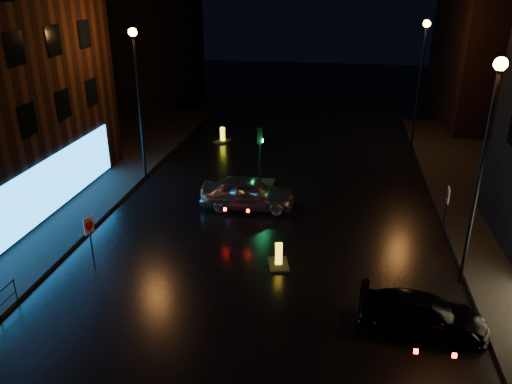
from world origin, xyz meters
The scene contains 13 objects.
ground centered at (0.00, 0.00, 0.00)m, with size 120.00×120.00×0.00m, color black.
building_far_left centered at (-16.00, 35.00, 7.00)m, with size 8.00×16.00×14.00m, color black.
building_far_right centered at (15.00, 32.00, 6.00)m, with size 8.00×14.00×12.00m, color black.
street_lamp_lfar centered at (-7.80, 14.00, 5.56)m, with size 0.44×0.44×8.37m.
street_lamp_rnear centered at (7.80, 6.00, 5.56)m, with size 0.44×0.44×8.37m.
street_lamp_rfar centered at (7.80, 22.00, 5.56)m, with size 0.44×0.44×8.37m.
traffic_signal centered at (-1.20, 14.00, 0.50)m, with size 1.40×2.40×3.45m.
silver_hatchback centered at (-1.39, 11.35, 0.80)m, with size 1.88×4.67×1.59m, color #919598.
dark_sedan centered at (5.97, 2.91, 0.60)m, with size 1.68×4.14×1.20m, color black.
bollard_near centered at (0.84, 6.04, 0.22)m, with size 1.03×1.32×1.02m.
bollard_far centered at (-5.14, 21.97, 0.23)m, with size 1.19×1.42×1.05m.
road_sign_left centered at (-6.51, 4.88, 1.60)m, with size 0.18×0.51×2.13m.
road_sign_right centered at (7.90, 10.33, 1.60)m, with size 0.09×0.52×2.13m.
Camera 1 is at (2.80, -11.18, 10.60)m, focal length 35.00 mm.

